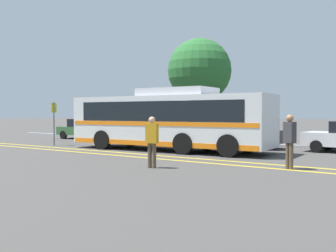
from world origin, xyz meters
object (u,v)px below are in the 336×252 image
(parked_car_2, at_px, (240,134))
(tree_0, at_px, (199,71))
(parked_car_1, at_px, (150,131))
(parked_car_0, at_px, (83,129))
(bus_stop_sign, at_px, (54,118))
(pedestrian_0, at_px, (152,139))
(pedestrian_1, at_px, (290,138))
(transit_bus, at_px, (168,119))

(parked_car_2, bearing_deg, tree_0, -138.37)
(parked_car_1, height_order, parked_car_2, parked_car_2)
(parked_car_0, xyz_separation_m, parked_car_2, (12.62, -0.11, 0.01))
(parked_car_1, distance_m, bus_stop_sign, 6.15)
(parked_car_2, relative_size, pedestrian_0, 2.56)
(parked_car_1, bearing_deg, parked_car_2, -89.02)
(pedestrian_1, relative_size, bus_stop_sign, 0.73)
(tree_0, bearing_deg, parked_car_0, -138.65)
(bus_stop_sign, bearing_deg, parked_car_2, -66.38)
(transit_bus, relative_size, pedestrian_1, 5.95)
(pedestrian_0, relative_size, tree_0, 0.24)
(parked_car_1, relative_size, tree_0, 0.54)
(transit_bus, bearing_deg, pedestrian_0, -153.44)
(transit_bus, height_order, tree_0, tree_0)
(parked_car_2, relative_size, pedestrian_1, 2.46)
(parked_car_0, distance_m, parked_car_1, 6.14)
(parked_car_2, xyz_separation_m, bus_stop_sign, (-9.62, -4.94, 0.86))
(parked_car_2, bearing_deg, bus_stop_sign, -67.41)
(parked_car_2, bearing_deg, parked_car_1, -97.01)
(pedestrian_0, height_order, pedestrian_1, pedestrian_1)
(pedestrian_0, height_order, tree_0, tree_0)
(parked_car_2, height_order, tree_0, tree_0)
(parked_car_0, relative_size, parked_car_2, 0.87)
(transit_bus, xyz_separation_m, parked_car_2, (2.32, 3.61, -0.85))
(parked_car_1, height_order, bus_stop_sign, bus_stop_sign)
(bus_stop_sign, distance_m, tree_0, 11.88)
(bus_stop_sign, bearing_deg, parked_car_1, -34.64)
(transit_bus, height_order, pedestrian_1, transit_bus)
(pedestrian_0, relative_size, pedestrian_1, 0.96)
(transit_bus, distance_m, parked_car_2, 4.37)
(parked_car_0, bearing_deg, transit_bus, 67.72)
(parked_car_0, xyz_separation_m, bus_stop_sign, (2.99, -5.05, 0.87))
(parked_car_1, distance_m, parked_car_2, 6.49)
(parked_car_1, xyz_separation_m, parked_car_2, (6.48, -0.27, 0.02))
(transit_bus, distance_m, bus_stop_sign, 7.43)
(transit_bus, xyz_separation_m, bus_stop_sign, (-7.31, -1.33, 0.01))
(pedestrian_1, bearing_deg, pedestrian_0, 61.01)
(parked_car_1, bearing_deg, transit_bus, -129.60)
(parked_car_0, bearing_deg, parked_car_2, 87.07)
(parked_car_0, height_order, pedestrian_0, pedestrian_0)
(transit_bus, distance_m, pedestrian_0, 6.37)
(parked_car_1, relative_size, pedestrian_0, 2.27)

